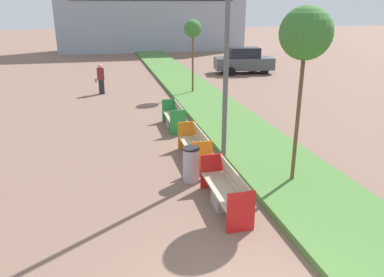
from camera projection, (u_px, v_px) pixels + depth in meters
The scene contains 11 objects.
planter_grass_strip at pixel (216, 110), 17.15m from camera, with size 2.80×120.00×0.18m.
building_backdrop at pixel (151, 0), 40.75m from camera, with size 20.10×5.11×10.66m.
bench_red_frame at pixel (226, 193), 8.89m from camera, with size 0.65×2.21×0.94m.
bench_orange_frame at pixel (195, 148), 11.75m from camera, with size 0.65×2.04×0.94m.
bench_green_frame at pixel (174, 118), 14.93m from camera, with size 0.65×1.89×0.94m.
litter_bin at pixel (191, 164), 10.22m from camera, with size 0.46×0.46×0.98m.
street_lamp_post at pixel (227, 20), 9.70m from camera, with size 0.24×0.44×7.71m.
sapling_tree_near at pixel (306, 35), 8.86m from camera, with size 1.27×1.27×4.60m.
sapling_tree_far at pixel (193, 30), 19.61m from camera, with size 0.93×0.93×3.98m.
pedestrian_walking at pixel (101, 79), 20.65m from camera, with size 0.53×0.24×1.67m.
parked_car_distant at pixel (244, 61), 27.22m from camera, with size 4.40×2.33×1.86m.
Camera 1 is at (-1.69, -3.92, 4.52)m, focal length 35.00 mm.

